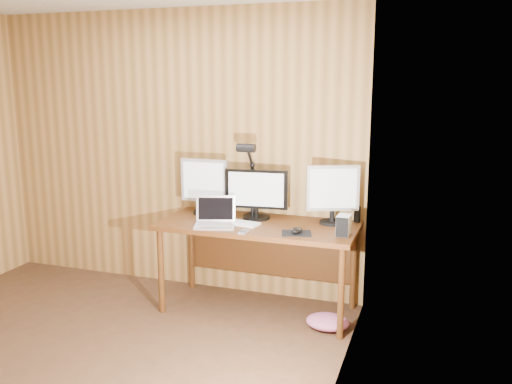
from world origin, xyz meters
The scene contains 14 objects.
room_shell centered at (0.00, 0.00, 1.25)m, with size 4.00×4.00×4.00m.
desk centered at (0.93, 1.70, 0.63)m, with size 1.60×0.70×0.75m.
monitor_center centered at (0.87, 1.78, 0.96)m, with size 0.53×0.23×0.41m.
monitor_left centered at (0.39, 1.79, 1.01)m, with size 0.42×0.20×0.48m.
monitor_right centered at (1.50, 1.82, 1.01)m, with size 0.41×0.20×0.48m.
laptop centered at (0.62, 1.47, 0.81)m, with size 0.37×0.33×0.23m.
keyboard centered at (0.74, 1.57, 0.76)m, with size 0.46×0.21×0.02m.
mousepad centered at (1.30, 1.45, 0.75)m, with size 0.22×0.18×0.00m, color black.
mouse centered at (1.30, 1.45, 0.77)m, with size 0.08×0.12×0.04m, color black.
hard_drive centered at (1.64, 1.52, 0.83)m, with size 0.10×0.14×0.15m.
phone centered at (0.91, 1.33, 0.76)m, with size 0.06×0.11×0.02m.
speaker centered at (1.68, 1.93, 0.82)m, with size 0.05×0.05×0.13m, color black.
desk_lamp centered at (0.79, 1.82, 1.17)m, with size 0.15×0.22×0.67m.
fabric_pile centered at (1.55, 1.48, 0.05)m, with size 0.34×0.28×0.11m, color #BE5C87, non-canonical shape.
Camera 1 is at (2.27, -2.39, 1.90)m, focal length 38.00 mm.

